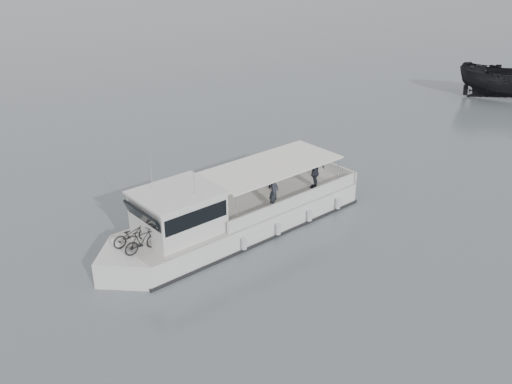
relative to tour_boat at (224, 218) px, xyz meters
name	(u,v)px	position (x,y,z in m)	size (l,w,h in m)	color
ground	(212,200)	(0.41, 3.46, -0.84)	(1400.00, 1400.00, 0.00)	slate
tour_boat	(224,218)	(0.00, 0.00, 0.00)	(11.96, 6.75, 5.14)	white
dark_motorboat	(510,81)	(25.18, 12.61, 0.53)	(2.68, 7.11, 2.75)	black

